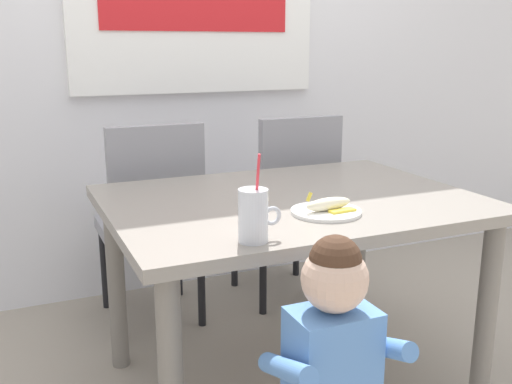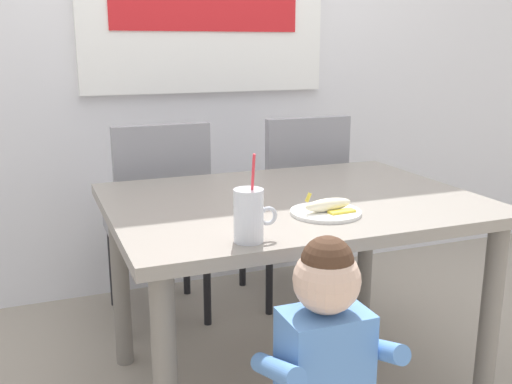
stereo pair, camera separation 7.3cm
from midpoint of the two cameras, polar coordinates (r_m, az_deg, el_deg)
ground_plane at (r=2.41m, az=4.26°, el=-18.17°), size 24.00×24.00×0.00m
back_wall at (r=3.17m, az=-5.09°, el=17.04°), size 6.40×0.17×2.90m
dining_table at (r=2.13m, az=4.58°, el=-3.19°), size 1.31×0.97×0.75m
dining_chair_left at (r=2.71m, az=-8.67°, el=-2.01°), size 0.44×0.45×0.96m
dining_chair_right at (r=2.93m, az=4.69°, el=-0.66°), size 0.44×0.44×0.96m
toddler_standing at (r=1.56m, az=8.09°, el=-15.30°), size 0.33×0.24×0.84m
milk_cup at (r=1.62m, az=0.62°, el=-2.59°), size 0.13×0.08×0.25m
snack_plate at (r=1.91m, az=7.90°, el=-1.98°), size 0.23×0.23×0.01m
peeled_banana at (r=1.90m, az=8.20°, el=-1.29°), size 0.17×0.11×0.07m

